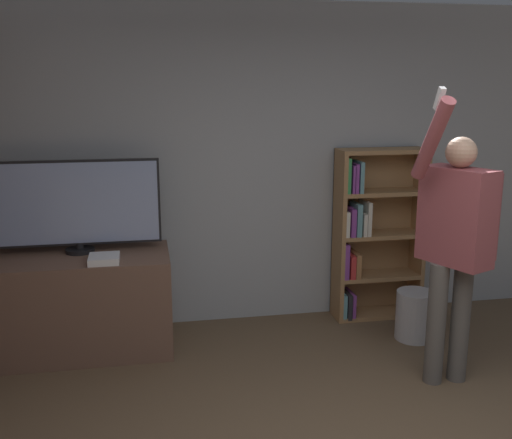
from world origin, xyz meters
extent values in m
cube|color=#9EA3A8|center=(0.00, 2.87, 1.35)|extent=(6.77, 0.06, 2.70)
cube|color=brown|center=(-1.63, 2.43, 0.38)|extent=(1.35, 0.70, 0.77)
cylinder|color=black|center=(-1.63, 2.53, 0.78)|extent=(0.22, 0.22, 0.03)
cylinder|color=black|center=(-1.63, 2.53, 0.82)|extent=(0.06, 0.06, 0.05)
cube|color=black|center=(-1.63, 2.53, 1.16)|extent=(1.25, 0.04, 0.66)
cube|color=#8C9EC6|center=(-1.63, 2.50, 1.16)|extent=(1.22, 0.01, 0.62)
cube|color=white|center=(-1.43, 2.22, 0.79)|extent=(0.22, 0.23, 0.05)
cube|color=#997047|center=(0.51, 2.68, 0.75)|extent=(0.04, 0.28, 1.50)
cube|color=#997047|center=(1.25, 2.68, 0.75)|extent=(0.04, 0.28, 1.50)
cube|color=#997047|center=(0.88, 2.81, 0.75)|extent=(0.77, 0.01, 1.50)
cube|color=#997047|center=(0.88, 2.68, 0.02)|extent=(0.70, 0.28, 0.04)
cube|color=#997047|center=(0.88, 2.68, 0.37)|extent=(0.70, 0.28, 0.04)
cube|color=#997047|center=(0.88, 2.68, 0.75)|extent=(0.70, 0.28, 0.04)
cube|color=#997047|center=(0.88, 2.68, 1.12)|extent=(0.70, 0.28, 0.04)
cube|color=#997047|center=(0.88, 2.68, 1.48)|extent=(0.70, 0.28, 0.04)
cube|color=#5B8E99|center=(0.55, 2.66, 0.13)|extent=(0.03, 0.24, 0.23)
cube|color=#232328|center=(0.59, 2.64, 0.13)|extent=(0.04, 0.20, 0.23)
cube|color=#7A3889|center=(0.63, 2.66, 0.13)|extent=(0.03, 0.25, 0.23)
cube|color=#7A3889|center=(0.55, 2.66, 0.55)|extent=(0.04, 0.25, 0.31)
cube|color=red|center=(0.61, 2.66, 0.49)|extent=(0.04, 0.24, 0.20)
cube|color=#99663D|center=(0.66, 2.67, 0.50)|extent=(0.04, 0.26, 0.21)
cube|color=beige|center=(0.55, 2.65, 0.88)|extent=(0.03, 0.23, 0.22)
cube|color=#7A3889|center=(0.60, 2.64, 0.89)|extent=(0.04, 0.21, 0.24)
cube|color=#5B8E99|center=(0.65, 2.65, 0.91)|extent=(0.04, 0.23, 0.28)
cube|color=beige|center=(0.70, 2.66, 0.86)|extent=(0.03, 0.24, 0.19)
cube|color=beige|center=(0.74, 2.66, 0.91)|extent=(0.03, 0.25, 0.29)
cube|color=#338447|center=(0.55, 2.64, 1.29)|extent=(0.03, 0.20, 0.30)
cube|color=#7A3889|center=(0.59, 2.65, 1.26)|extent=(0.02, 0.23, 0.23)
cube|color=#7A3889|center=(0.62, 2.67, 1.27)|extent=(0.03, 0.26, 0.25)
cube|color=#5B8E99|center=(0.66, 2.65, 1.27)|extent=(0.03, 0.23, 0.26)
cylinder|color=#56514C|center=(0.81, 1.44, 0.43)|extent=(0.13, 0.13, 0.86)
cylinder|color=#56514C|center=(0.99, 1.44, 0.43)|extent=(0.13, 0.13, 0.86)
cube|color=#99474C|center=(0.90, 1.44, 1.18)|extent=(0.39, 0.53, 0.65)
sphere|color=tan|center=(0.90, 1.44, 1.61)|extent=(0.20, 0.20, 0.20)
cylinder|color=#99474C|center=(1.17, 1.44, 1.17)|extent=(0.09, 0.09, 0.59)
cylinder|color=#99474C|center=(0.63, 1.32, 1.70)|extent=(0.09, 0.41, 0.54)
cube|color=white|center=(0.63, 1.26, 1.95)|extent=(0.04, 0.09, 0.14)
cylinder|color=#B7B7BC|center=(1.00, 2.14, 0.20)|extent=(0.31, 0.31, 0.40)
camera|label=1|loc=(-1.12, -2.11, 2.04)|focal=42.00mm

